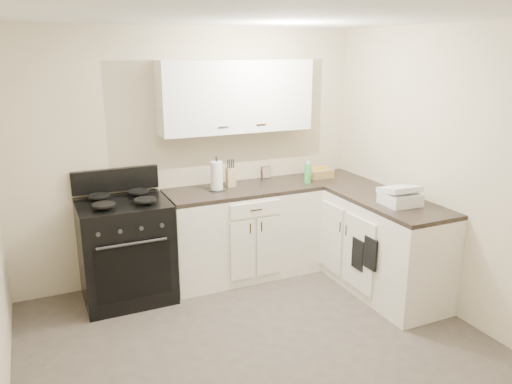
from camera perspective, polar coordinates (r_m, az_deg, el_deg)
name	(u,v)px	position (r m, az deg, el deg)	size (l,w,h in m)	color
floor	(270,360)	(4.02, 1.56, -18.62)	(3.60, 3.60, 0.00)	#473F38
ceiling	(273,13)	(3.32, 1.90, 19.75)	(3.60, 3.60, 0.00)	white
wall_back	(192,156)	(5.09, -7.29, 4.14)	(3.60, 3.60, 0.00)	beige
wall_right	(463,177)	(4.53, 22.58, 1.57)	(3.60, 3.60, 0.00)	beige
wall_front	(480,331)	(2.14, 24.26, -14.31)	(3.60, 3.60, 0.00)	beige
base_cabinets_back	(243,233)	(5.19, -1.48, -4.74)	(1.55, 0.60, 0.90)	white
base_cabinets_right	(366,238)	(5.17, 12.50, -5.19)	(0.60, 1.90, 0.90)	white
countertop_back	(243,190)	(5.04, -1.52, 0.27)	(1.55, 0.60, 0.04)	black
countertop_right	(369,194)	(5.02, 12.82, -0.18)	(0.60, 1.90, 0.04)	black
upper_cabinets	(236,96)	(5.01, -2.28, 10.88)	(1.55, 0.30, 0.70)	white
stove	(126,252)	(4.85, -14.65, -6.66)	(0.81, 0.69, 0.98)	black
knife_block	(231,177)	(5.06, -2.89, 1.69)	(0.09, 0.08, 0.19)	tan
paper_towel	(217,176)	(4.93, -4.52, 1.85)	(0.12, 0.12, 0.29)	white
soap_bottle	(308,173)	(5.23, 5.92, 2.15)	(0.07, 0.07, 0.21)	#46B653
picture_frame	(266,172)	(5.40, 1.16, 2.27)	(0.10, 0.01, 0.13)	black
wicker_basket	(320,173)	(5.48, 7.33, 2.12)	(0.26, 0.17, 0.09)	tan
countertop_grill	(400,199)	(4.65, 16.16, -0.73)	(0.30, 0.28, 0.11)	white
oven_mitt_near	(370,253)	(4.60, 12.94, -6.86)	(0.02, 0.17, 0.29)	black
oven_mitt_far	(358,254)	(4.76, 11.58, -6.98)	(0.02, 0.17, 0.29)	black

